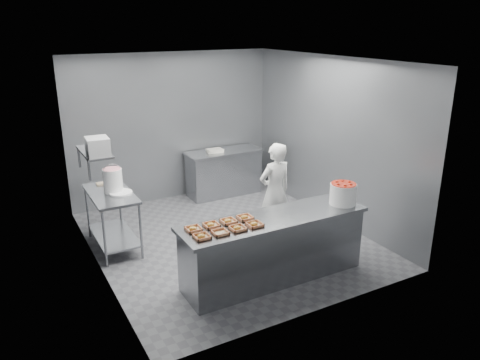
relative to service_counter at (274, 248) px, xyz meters
The scene contains 24 objects.
floor 1.42m from the service_counter, 90.00° to the left, with size 4.50×4.50×0.00m, color #4C4C51.
ceiling 2.71m from the service_counter, 90.00° to the left, with size 4.50×4.50×0.00m, color white.
wall_back 3.72m from the service_counter, 90.00° to the left, with size 4.00×0.04×2.80m, color slate.
wall_left 2.59m from the service_counter, 145.98° to the left, with size 0.04×4.50×2.80m, color slate.
wall_right 2.59m from the service_counter, 34.02° to the left, with size 0.04×4.50×2.80m, color slate.
service_counter is the anchor object (origin of this frame).
prep_table 2.56m from the service_counter, 130.24° to the left, with size 0.60×1.20×0.90m.
back_counter 3.37m from the service_counter, 74.52° to the left, with size 1.50×0.60×0.90m.
wall_shelf 2.88m from the service_counter, 133.03° to the left, with size 0.35×0.90×0.03m, color slate.
tray_0 1.20m from the service_counter, behind, with size 0.19×0.18×0.06m.
tray_1 0.98m from the service_counter, behind, with size 0.19×0.18×0.04m.
tray_2 0.78m from the service_counter, 168.79° to the right, with size 0.19×0.18×0.06m.
tray_3 0.61m from the service_counter, 162.00° to the right, with size 0.19×0.18×0.06m.
tray_4 1.20m from the service_counter, behind, with size 0.19×0.18×0.06m.
tray_5 0.98m from the service_counter, behind, with size 0.19×0.18×0.06m.
tray_6 0.78m from the service_counter, 168.78° to the left, with size 0.19×0.18×0.06m.
tray_7 0.61m from the service_counter, 161.99° to the left, with size 0.19×0.18×0.06m.
worker 1.34m from the service_counter, 56.82° to the left, with size 0.57×0.37×1.56m, color white.
strawberry_tub 1.24m from the service_counter, ahead, with size 0.37×0.37×0.30m.
glaze_bucket 2.60m from the service_counter, 129.17° to the left, with size 0.30×0.28×0.44m.
bucket_lid 2.43m from the service_counter, 129.68° to the left, with size 0.34×0.34×0.03m, color white.
rag 2.95m from the service_counter, 125.03° to the left, with size 0.15×0.13×0.02m, color #CCB28C.
appliance 2.77m from the service_counter, 137.29° to the left, with size 0.29×0.34×0.25m, color gray.
paper_stack 3.36m from the service_counter, 77.63° to the left, with size 0.30×0.22×0.06m, color silver.
Camera 1 is at (-3.10, -6.05, 3.32)m, focal length 35.00 mm.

